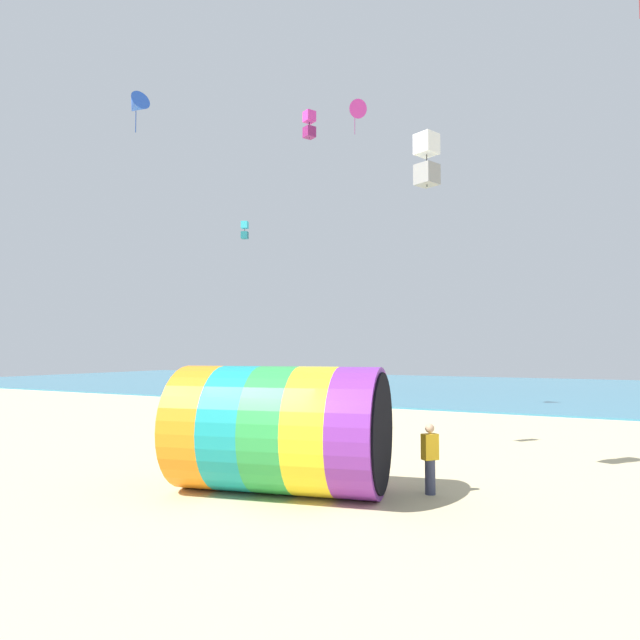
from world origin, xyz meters
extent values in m
plane|color=#CCBA8C|center=(0.00, 0.00, 0.00)|extent=(120.00, 120.00, 0.00)
cube|color=teal|center=(0.00, 39.56, 0.05)|extent=(120.00, 40.00, 0.10)
cylinder|color=orange|center=(-2.00, -0.15, 1.47)|extent=(1.59, 3.08, 2.94)
cylinder|color=teal|center=(-1.06, 0.06, 1.47)|extent=(1.59, 3.08, 2.94)
cylinder|color=green|center=(-0.12, 0.27, 1.47)|extent=(1.59, 3.08, 2.94)
cylinder|color=yellow|center=(0.82, 0.49, 1.47)|extent=(1.59, 3.08, 2.94)
cylinder|color=purple|center=(1.76, 0.70, 1.47)|extent=(1.59, 3.08, 2.94)
cylinder|color=black|center=(2.25, 0.81, 1.47)|extent=(0.66, 2.65, 2.70)
cylinder|color=#383D56|center=(3.04, 1.77, 0.40)|extent=(0.24, 0.24, 0.79)
cube|color=yellow|center=(3.04, 1.77, 1.09)|extent=(0.40, 0.42, 0.59)
sphere|color=tan|center=(3.04, 1.77, 1.51)|extent=(0.21, 0.21, 0.21)
cone|color=#D1339E|center=(-5.59, 16.44, 16.41)|extent=(1.61, 1.60, 1.26)
cylinder|color=#7D1E5E|center=(-5.59, 16.44, 15.59)|extent=(0.03, 0.03, 1.10)
cube|color=white|center=(2.66, 2.96, 8.67)|extent=(0.65, 0.65, 0.54)
cube|color=gray|center=(2.66, 2.96, 7.87)|extent=(0.65, 0.65, 0.54)
cylinder|color=black|center=(2.66, 2.96, 8.27)|extent=(0.02, 0.02, 1.43)
cube|color=#D1339E|center=(-1.58, 4.28, 10.73)|extent=(0.42, 0.42, 0.34)
cube|color=#7D1E5E|center=(-1.58, 4.28, 10.22)|extent=(0.42, 0.42, 0.34)
cylinder|color=black|center=(-1.58, 4.28, 10.48)|extent=(0.02, 0.02, 0.90)
cube|color=#2DB2C6|center=(-10.65, 13.39, 10.00)|extent=(0.44, 0.44, 0.37)
cube|color=#1B6B77|center=(-10.65, 13.39, 9.44)|extent=(0.44, 0.44, 0.37)
cylinder|color=black|center=(-10.65, 13.39, 9.72)|extent=(0.02, 0.02, 0.99)
cone|color=blue|center=(-8.50, 3.62, 12.27)|extent=(1.09, 0.97, 0.91)
cylinder|color=navy|center=(-8.50, 3.62, 11.68)|extent=(0.03, 0.03, 0.80)
cylinder|color=#726651|center=(-4.84, 8.18, 0.41)|extent=(0.24, 0.24, 0.82)
cube|color=#232328|center=(-4.84, 8.18, 1.13)|extent=(0.24, 0.37, 0.62)
sphere|color=#9E7051|center=(-4.84, 8.18, 1.58)|extent=(0.22, 0.22, 0.22)
camera|label=1|loc=(7.10, -11.16, 3.31)|focal=32.00mm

